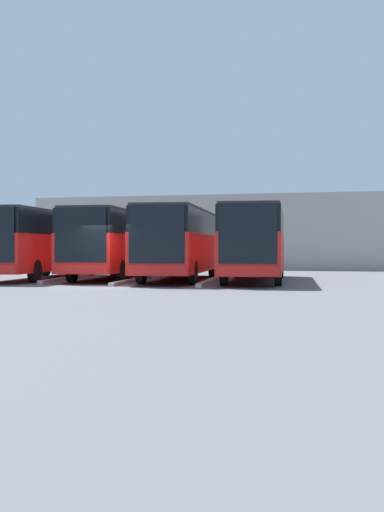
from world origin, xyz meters
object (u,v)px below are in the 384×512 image
at_px(bus_1, 180,241).
at_px(bus_3, 40,242).
at_px(bus_0, 255,241).
at_px(bus_2, 116,242).

bearing_deg(bus_1, bus_3, -3.19).
distance_m(bus_0, bus_1, 3.61).
xyz_separation_m(bus_0, bus_1, (3.61, 0.05, 0.00)).
bearing_deg(bus_3, bus_2, -167.86).
height_order(bus_1, bus_2, same).
xyz_separation_m(bus_0, bus_3, (10.83, 0.30, 0.00)).
xyz_separation_m(bus_0, bus_2, (7.22, -0.82, 0.00)).
bearing_deg(bus_1, bus_2, -18.81).
xyz_separation_m(bus_2, bus_3, (3.61, 1.13, 0.00)).
relative_size(bus_1, bus_3, 1.00).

